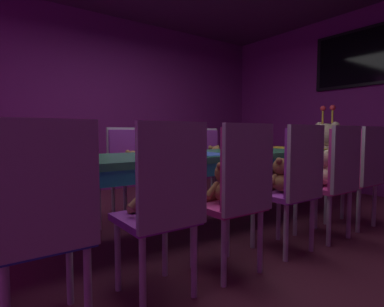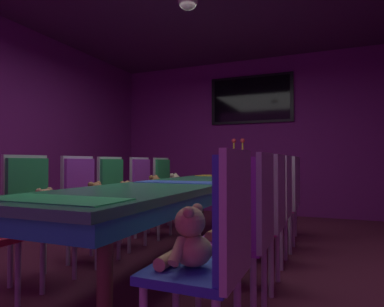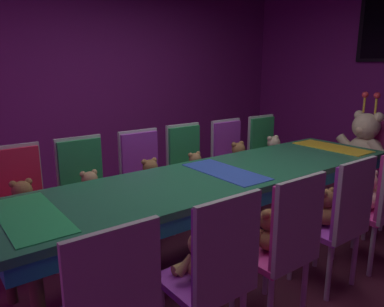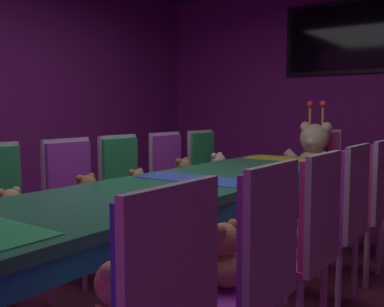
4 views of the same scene
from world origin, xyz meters
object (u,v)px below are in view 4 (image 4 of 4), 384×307
at_px(teddy_right_4, 348,194).
at_px(chair_right_4, 369,196).
at_px(banquet_table, 195,192).
at_px(chair_right_5, 384,185).
at_px(teddy_left_5, 219,170).
at_px(teddy_right_1, 222,259).
at_px(chair_left_2, 74,193).
at_px(throne_chair, 319,166).
at_px(teddy_right_2, 280,231).
at_px(teddy_left_4, 184,177).
at_px(teddy_left_2, 88,198).
at_px(teddy_right_5, 365,185).
at_px(chair_right_2, 307,232).
at_px(chair_left_3, 125,183).
at_px(chair_right_3, 343,209).
at_px(teddy_right_3, 319,209).
at_px(chair_left_4, 171,175).
at_px(chair_right_1, 253,261).
at_px(wall_tv, 346,37).
at_px(chair_left_5, 207,169).
at_px(king_teddy_bear, 314,155).
at_px(teddy_left_3, 138,188).
at_px(teddy_left_1, 11,214).

bearing_deg(teddy_right_4, chair_right_4, -180.00).
height_order(banquet_table, chair_right_5, chair_right_5).
xyz_separation_m(teddy_left_5, teddy_right_1, (1.43, -2.24, -0.01)).
bearing_deg(chair_left_2, throne_chair, 71.76).
height_order(teddy_right_2, chair_right_4, chair_right_4).
xyz_separation_m(chair_left_2, teddy_left_4, (0.14, 1.13, -0.01)).
xyz_separation_m(teddy_left_2, teddy_left_4, (-0.00, 1.13, 0.01)).
bearing_deg(teddy_right_1, teddy_right_5, -89.68).
xyz_separation_m(teddy_right_1, chair_right_2, (0.15, 0.53, 0.02)).
height_order(chair_left_3, teddy_left_4, chair_left_3).
relative_size(chair_right_3, teddy_right_5, 3.16).
bearing_deg(teddy_right_3, chair_right_3, 180.00).
xyz_separation_m(chair_left_4, chair_right_2, (1.74, -1.14, 0.00)).
distance_m(chair_right_1, teddy_right_4, 1.68).
xyz_separation_m(teddy_left_2, wall_tv, (0.71, 3.39, 1.47)).
distance_m(chair_right_5, wall_tv, 2.41).
bearing_deg(chair_right_5, chair_left_5, -0.82).
relative_size(chair_right_4, wall_tv, 0.67).
distance_m(chair_left_5, chair_right_1, 2.83).
distance_m(chair_right_5, throne_chair, 1.26).
bearing_deg(chair_right_1, chair_right_2, -91.02).
bearing_deg(teddy_right_4, teddy_right_3, 88.34).
bearing_deg(chair_left_5, king_teddy_bear, 40.80).
distance_m(chair_right_1, teddy_right_2, 0.55).
distance_m(teddy_right_4, king_teddy_bear, 1.50).
bearing_deg(teddy_left_4, chair_left_5, 103.54).
bearing_deg(chair_left_2, teddy_right_1, -19.17).
bearing_deg(teddy_right_2, chair_right_4, -97.49).
bearing_deg(throne_chair, teddy_left_5, -38.05).
bearing_deg(chair_right_2, banquet_table, -18.58).
distance_m(chair_left_4, wall_tv, 2.82).
distance_m(chair_left_2, teddy_left_3, 0.56).
distance_m(teddy_left_1, chair_right_3, 1.98).
distance_m(teddy_left_2, throne_chair, 2.69).
bearing_deg(chair_right_1, king_teddy_bear, -73.74).
height_order(chair_left_2, throne_chair, same).
height_order(chair_left_4, teddy_right_3, chair_left_4).
bearing_deg(throne_chair, chair_right_5, 42.88).
bearing_deg(chair_left_5, teddy_left_3, -84.73).
bearing_deg(chair_right_1, throne_chair, -74.55).
xyz_separation_m(teddy_left_2, king_teddy_bear, (0.71, 2.43, 0.14)).
distance_m(teddy_left_2, chair_right_4, 1.95).
height_order(chair_left_4, teddy_right_5, chair_left_4).
height_order(banquet_table, chair_right_3, chair_right_3).
xyz_separation_m(teddy_left_3, teddy_right_4, (1.48, 0.58, 0.02)).
xyz_separation_m(chair_right_2, teddy_right_2, (-0.14, -0.00, -0.02)).
xyz_separation_m(chair_right_4, king_teddy_bear, (-0.88, 1.30, 0.13)).
height_order(chair_left_3, teddy_left_3, chair_left_3).
xyz_separation_m(king_teddy_bear, wall_tv, (-0.00, 0.96, 1.33)).
bearing_deg(teddy_right_2, wall_tv, -77.81).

